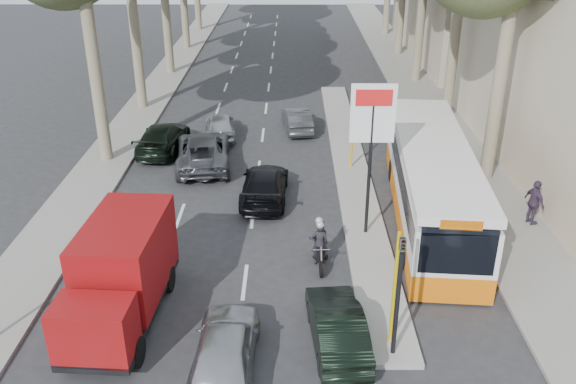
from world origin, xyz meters
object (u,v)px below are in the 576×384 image
Objects in this scene: silver_hatchback at (225,348)px; motorcycle at (319,242)px; dark_hatchback at (337,326)px; red_truck at (121,273)px; city_bus at (432,180)px.

motorcycle reaches higher than silver_hatchback.
silver_hatchback is 3.07m from dark_hatchback.
silver_hatchback reaches higher than dark_hatchback.
red_truck is at bearing -154.67° from motorcycle.
motorcycle is at bearing -138.90° from city_bus.
dark_hatchback is 8.43m from city_bus.
city_bus reaches higher than red_truck.
silver_hatchback is 3.88m from red_truck.
city_bus is (6.87, 8.37, 0.90)m from silver_hatchback.
city_bus is 5.39m from motorcycle.
dark_hatchback is at bearing -88.37° from motorcycle.
silver_hatchback is 0.35× the size of city_bus.
motorcycle is at bearing 31.41° from red_truck.
red_truck is 11.72m from city_bus.
motorcycle reaches higher than dark_hatchback.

